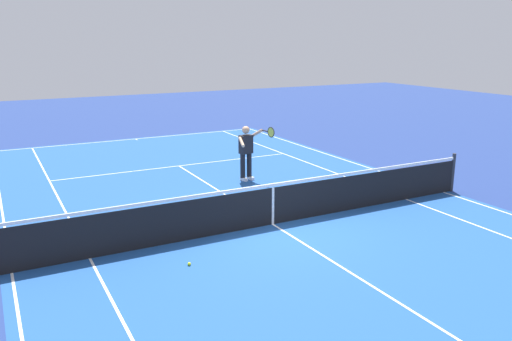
% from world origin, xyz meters
% --- Properties ---
extents(ground_plane, '(60.00, 60.00, 0.00)m').
position_xyz_m(ground_plane, '(0.00, 0.00, 0.00)').
color(ground_plane, navy).
extents(court_slab, '(24.20, 11.40, 0.00)m').
position_xyz_m(court_slab, '(0.00, 0.00, 0.00)').
color(court_slab, '#1E4C93').
rests_on(court_slab, ground_plane).
extents(court_line_markings, '(23.85, 11.05, 0.01)m').
position_xyz_m(court_line_markings, '(0.00, 0.00, 0.00)').
color(court_line_markings, white).
rests_on(court_line_markings, ground_plane).
extents(tennis_net, '(0.10, 11.70, 1.08)m').
position_xyz_m(tennis_net, '(0.00, 0.00, 0.49)').
color(tennis_net, '#2D2D33').
rests_on(tennis_net, ground_plane).
extents(tennis_player_near, '(1.02, 0.82, 1.70)m').
position_xyz_m(tennis_player_near, '(3.75, -1.24, 0.93)').
color(tennis_player_near, black).
rests_on(tennis_player_near, ground_plane).
extents(tennis_ball, '(0.07, 0.07, 0.07)m').
position_xyz_m(tennis_ball, '(-1.22, 2.51, 0.03)').
color(tennis_ball, '#CCE01E').
rests_on(tennis_ball, ground_plane).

